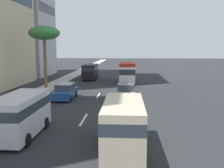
% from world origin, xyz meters
% --- Properties ---
extents(ground_plane, '(198.00, 198.00, 0.00)m').
position_xyz_m(ground_plane, '(31.50, 0.00, 0.00)').
color(ground_plane, '#26282B').
extents(sidewalk_right, '(162.00, 2.50, 0.15)m').
position_xyz_m(sidewalk_right, '(31.50, 7.18, 0.07)').
color(sidewalk_right, '#B2ADA3').
rests_on(sidewalk_right, ground_plane).
extents(lane_stripe_mid, '(3.20, 0.16, 0.01)m').
position_xyz_m(lane_stripe_mid, '(15.99, 0.00, 0.01)').
color(lane_stripe_mid, silver).
rests_on(lane_stripe_mid, ground_plane).
extents(lane_stripe_far, '(3.20, 0.16, 0.01)m').
position_xyz_m(lane_stripe_far, '(25.80, 0.00, 0.01)').
color(lane_stripe_far, silver).
rests_on(lane_stripe_far, ground_plane).
extents(minibus_second, '(6.77, 2.44, 3.04)m').
position_xyz_m(minibus_second, '(37.05, -3.21, 1.67)').
color(minibus_second, silver).
rests_on(minibus_second, ground_plane).
extents(van_third, '(5.35, 2.19, 2.50)m').
position_xyz_m(van_third, '(12.22, 3.14, 1.43)').
color(van_third, silver).
rests_on(van_third, ground_plane).
extents(car_fourth, '(4.63, 1.84, 1.67)m').
position_xyz_m(car_fourth, '(23.82, -3.09, 0.79)').
color(car_fourth, beige).
rests_on(car_fourth, ground_plane).
extents(car_fifth, '(4.52, 1.88, 1.57)m').
position_xyz_m(car_fifth, '(23.77, 3.27, 0.74)').
color(car_fifth, '#1E478C').
rests_on(car_fifth, ground_plane).
extents(van_sixth, '(5.34, 2.14, 2.55)m').
position_xyz_m(van_sixth, '(10.43, -3.04, 1.46)').
color(van_sixth, beige).
rests_on(van_sixth, ground_plane).
extents(van_seventh, '(5.34, 2.18, 2.54)m').
position_xyz_m(van_seventh, '(40.35, 3.01, 1.45)').
color(van_seventh, black).
rests_on(van_seventh, ground_plane).
extents(palm_tree, '(4.00, 4.00, 7.93)m').
position_xyz_m(palm_tree, '(30.51, 7.45, 7.06)').
color(palm_tree, brown).
rests_on(palm_tree, sidewalk_right).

